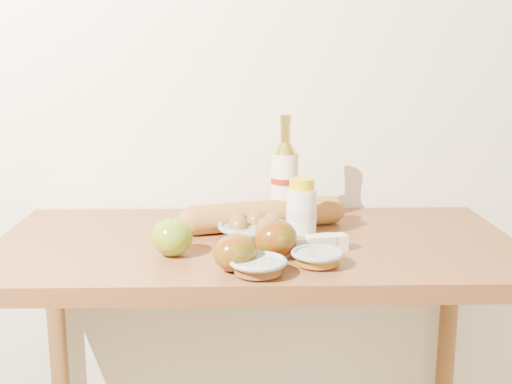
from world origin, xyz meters
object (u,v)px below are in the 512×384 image
at_px(egg_bowl, 253,229).
at_px(baguette, 264,215).
at_px(bourbon_bottle, 285,181).
at_px(cream_bottle, 301,210).
at_px(table, 256,290).

xyz_separation_m(egg_bowl, baguette, (0.03, 0.08, 0.01)).
xyz_separation_m(bourbon_bottle, baguette, (-0.05, -0.04, -0.08)).
relative_size(egg_bowl, baguette, 0.45).
distance_m(cream_bottle, baguette, 0.11).
bearing_deg(table, baguette, 75.77).
xyz_separation_m(table, egg_bowl, (-0.00, 0.01, 0.15)).
bearing_deg(table, egg_bowl, 122.25).
relative_size(table, egg_bowl, 6.26).
distance_m(bourbon_bottle, egg_bowl, 0.17).
bearing_deg(cream_bottle, baguette, 126.34).
distance_m(bourbon_bottle, cream_bottle, 0.12).
relative_size(table, bourbon_bottle, 4.34).
distance_m(bourbon_bottle, baguette, 0.10).
bearing_deg(egg_bowl, bourbon_bottle, 56.44).
bearing_deg(egg_bowl, baguette, 71.32).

